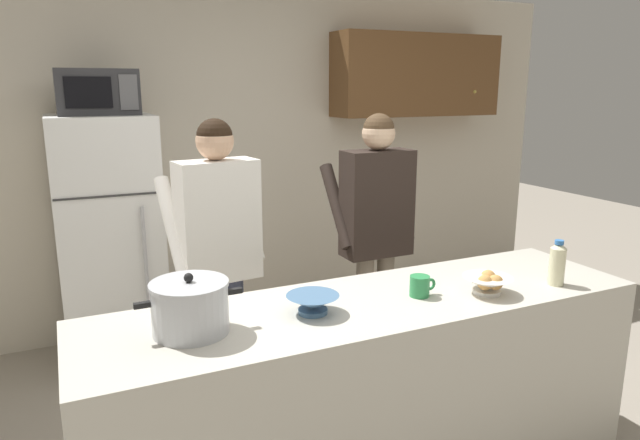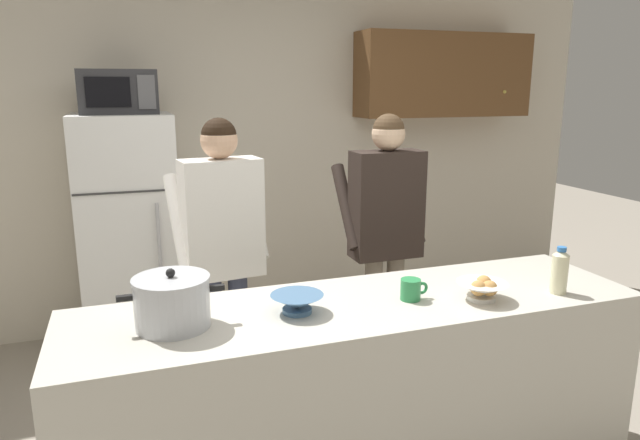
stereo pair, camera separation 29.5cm
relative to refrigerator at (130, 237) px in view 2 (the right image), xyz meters
name	(u,v)px [view 2 (the right image)]	position (x,y,z in m)	size (l,w,h in m)	color
back_wall_unit	(279,144)	(1.18, 0.42, 0.56)	(6.00, 0.48, 2.60)	beige
kitchen_island	(359,397)	(0.94, -1.85, -0.37)	(2.54, 0.68, 0.92)	beige
refrigerator	(130,237)	(0.00, 0.00, 0.00)	(0.64, 0.68, 1.67)	white
microwave	(118,92)	(0.00, -0.02, 0.97)	(0.48, 0.37, 0.28)	#2D2D30
person_near_pot	(222,233)	(0.48, -0.98, 0.22)	(0.55, 0.46, 1.69)	#33384C
person_by_sink	(385,218)	(1.49, -0.94, 0.23)	(0.51, 0.42, 1.69)	#726656
cooking_pot	(172,302)	(0.14, -1.84, 0.19)	(0.41, 0.30, 0.24)	silver
coffee_mug	(411,289)	(1.16, -1.89, 0.13)	(0.13, 0.09, 0.10)	#2D8C4C
bread_bowl	(482,289)	(1.46, -1.99, 0.14)	(0.23, 0.23, 0.10)	white
empty_bowl	(297,302)	(0.64, -1.87, 0.13)	(0.22, 0.22, 0.08)	#4C7299
bottle_near_edge	(560,271)	(1.84, -2.03, 0.19)	(0.07, 0.07, 0.22)	beige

